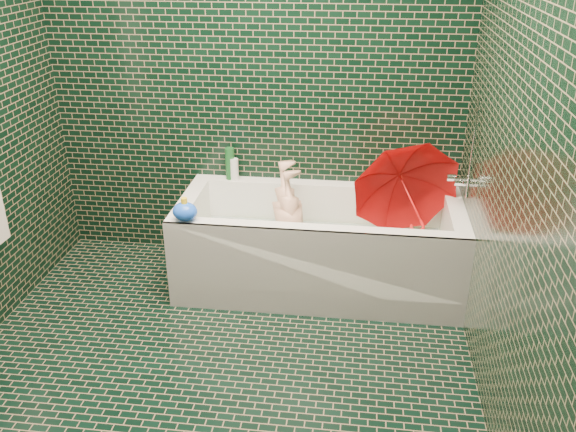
# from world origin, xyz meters

# --- Properties ---
(floor) EXTENTS (2.80, 2.80, 0.00)m
(floor) POSITION_xyz_m (0.00, 0.00, 0.00)
(floor) COLOR black
(floor) RESTS_ON ground
(wall_back) EXTENTS (2.80, 0.00, 2.80)m
(wall_back) POSITION_xyz_m (0.00, 1.40, 1.25)
(wall_back) COLOR black
(wall_back) RESTS_ON floor
(wall_front) EXTENTS (2.80, 0.00, 2.80)m
(wall_front) POSITION_xyz_m (0.00, -1.40, 1.25)
(wall_front) COLOR black
(wall_front) RESTS_ON floor
(wall_right) EXTENTS (0.00, 2.80, 2.80)m
(wall_right) POSITION_xyz_m (1.30, 0.00, 1.25)
(wall_right) COLOR black
(wall_right) RESTS_ON floor
(bathtub) EXTENTS (1.70, 0.75, 0.55)m
(bathtub) POSITION_xyz_m (0.45, 1.01, 0.21)
(bathtub) COLOR white
(bathtub) RESTS_ON floor
(bath_mat) EXTENTS (1.35, 0.47, 0.01)m
(bath_mat) POSITION_xyz_m (0.45, 1.02, 0.16)
(bath_mat) COLOR green
(bath_mat) RESTS_ON bathtub
(water) EXTENTS (1.48, 0.53, 0.00)m
(water) POSITION_xyz_m (0.45, 1.02, 0.30)
(water) COLOR silver
(water) RESTS_ON bathtub
(faucet) EXTENTS (0.18, 0.19, 0.55)m
(faucet) POSITION_xyz_m (1.26, 1.02, 0.77)
(faucet) COLOR silver
(faucet) RESTS_ON wall_right
(child) EXTENTS (0.98, 0.54, 0.28)m
(child) POSITION_xyz_m (0.28, 1.05, 0.31)
(child) COLOR #D9A487
(child) RESTS_ON bathtub
(umbrella) EXTENTS (0.81, 0.88, 0.77)m
(umbrella) POSITION_xyz_m (0.98, 1.03, 0.60)
(umbrella) COLOR red
(umbrella) RESTS_ON bathtub
(soap_bottle_a) EXTENTS (0.12, 0.13, 0.24)m
(soap_bottle_a) POSITION_xyz_m (1.24, 1.32, 0.55)
(soap_bottle_a) COLOR white
(soap_bottle_a) RESTS_ON bathtub
(soap_bottle_b) EXTENTS (0.09, 0.09, 0.18)m
(soap_bottle_b) POSITION_xyz_m (1.19, 1.34, 0.55)
(soap_bottle_b) COLOR #5B1F76
(soap_bottle_b) RESTS_ON bathtub
(soap_bottle_c) EXTENTS (0.17, 0.17, 0.18)m
(soap_bottle_c) POSITION_xyz_m (1.18, 1.32, 0.55)
(soap_bottle_c) COLOR #164E20
(soap_bottle_c) RESTS_ON bathtub
(bottle_right_tall) EXTENTS (0.07, 0.07, 0.21)m
(bottle_right_tall) POSITION_xyz_m (0.99, 1.34, 0.65)
(bottle_right_tall) COLOR #164E20
(bottle_right_tall) RESTS_ON bathtub
(bottle_right_pump) EXTENTS (0.06, 0.06, 0.18)m
(bottle_right_pump) POSITION_xyz_m (1.21, 1.36, 0.64)
(bottle_right_pump) COLOR silver
(bottle_right_pump) RESTS_ON bathtub
(bottle_left_tall) EXTENTS (0.07, 0.07, 0.21)m
(bottle_left_tall) POSITION_xyz_m (-0.16, 1.35, 0.65)
(bottle_left_tall) COLOR #164E20
(bottle_left_tall) RESTS_ON bathtub
(bottle_left_short) EXTENTS (0.07, 0.07, 0.14)m
(bottle_left_short) POSITION_xyz_m (-0.13, 1.33, 0.62)
(bottle_left_short) COLOR white
(bottle_left_short) RESTS_ON bathtub
(rubber_duck) EXTENTS (0.13, 0.11, 0.10)m
(rubber_duck) POSITION_xyz_m (1.13, 1.33, 0.59)
(rubber_duck) COLOR yellow
(rubber_duck) RESTS_ON bathtub
(bath_toy) EXTENTS (0.17, 0.16, 0.14)m
(bath_toy) POSITION_xyz_m (-0.28, 0.69, 0.61)
(bath_toy) COLOR blue
(bath_toy) RESTS_ON bathtub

